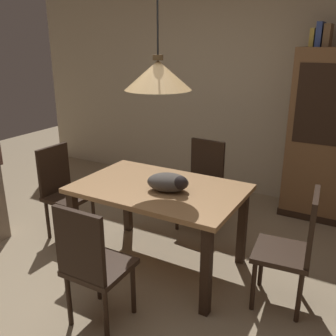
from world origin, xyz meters
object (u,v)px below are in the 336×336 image
pendant_lamp (158,75)px  chair_near_front (92,262)px  chair_left_side (63,188)px  cat_sleeping (169,182)px  book_blue_wide (320,34)px  dining_table (159,198)px  chair_far_back (202,181)px  book_brown_thick (328,35)px  chair_right_side (294,245)px  book_yellow_short (313,38)px

pendant_lamp → chair_near_front: bearing=-89.9°
chair_near_front → chair_left_side: bearing=142.0°
cat_sleeping → book_blue_wide: 2.26m
dining_table → book_blue_wide: size_ratio=5.83×
dining_table → cat_sleeping: 0.22m
chair_far_back → book_brown_thick: book_brown_thick is taller
chair_left_side → pendant_lamp: pendant_lamp is taller
chair_far_back → cat_sleeping: (0.12, -0.92, 0.32)m
chair_left_side → book_brown_thick: (2.07, 1.76, 1.45)m
chair_right_side → chair_far_back: bearing=142.2°
chair_right_side → book_yellow_short: 2.28m
book_yellow_short → book_blue_wide: book_blue_wide is taller
book_yellow_short → chair_far_back: bearing=-132.1°
chair_far_back → cat_sleeping: chair_far_back is taller
chair_left_side → chair_right_side: same height
cat_sleeping → pendant_lamp: size_ratio=0.31×
chair_far_back → book_brown_thick: size_ratio=3.88×
dining_table → book_yellow_short: 2.32m
dining_table → book_blue_wide: bearing=63.8°
chair_left_side → chair_right_side: 2.26m
chair_near_front → book_yellow_short: bearing=73.1°
pendant_lamp → chair_right_side: bearing=0.4°
dining_table → chair_far_back: (0.01, 0.88, -0.14)m
chair_left_side → cat_sleeping: (1.25, -0.05, 0.32)m
dining_table → chair_left_side: bearing=179.9°
dining_table → chair_right_side: bearing=0.4°
chair_left_side → chair_right_side: (2.26, 0.01, 0.00)m
chair_right_side → book_yellow_short: book_yellow_short is taller
chair_near_front → book_brown_thick: 3.15m
chair_left_side → book_yellow_short: (1.93, 1.76, 1.43)m
chair_near_front → book_yellow_short: 3.10m
pendant_lamp → book_brown_thick: (0.94, 1.76, 0.30)m
chair_right_side → book_brown_thick: book_brown_thick is taller
cat_sleeping → pendant_lamp: (-0.12, 0.05, 0.84)m
chair_near_front → book_blue_wide: (0.87, 2.64, 1.46)m
chair_right_side → book_yellow_short: size_ratio=4.65×
chair_near_front → book_brown_thick: bearing=70.4°
chair_left_side → book_brown_thick: bearing=40.3°
pendant_lamp → dining_table: bearing=180.0°
dining_table → chair_left_side: 1.14m
dining_table → chair_left_side: size_ratio=1.51×
pendant_lamp → book_blue_wide: size_ratio=5.42×
cat_sleeping → book_yellow_short: (0.68, 1.81, 1.11)m
cat_sleeping → book_blue_wide: book_blue_wide is taller
book_yellow_short → book_brown_thick: size_ratio=0.83×
dining_table → pendant_lamp: size_ratio=1.08×
chair_right_side → pendant_lamp: size_ratio=0.72×
book_yellow_short → book_brown_thick: bearing=0.0°
chair_right_side → book_blue_wide: (-0.26, 1.75, 1.46)m
dining_table → chair_right_side: chair_right_side is taller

